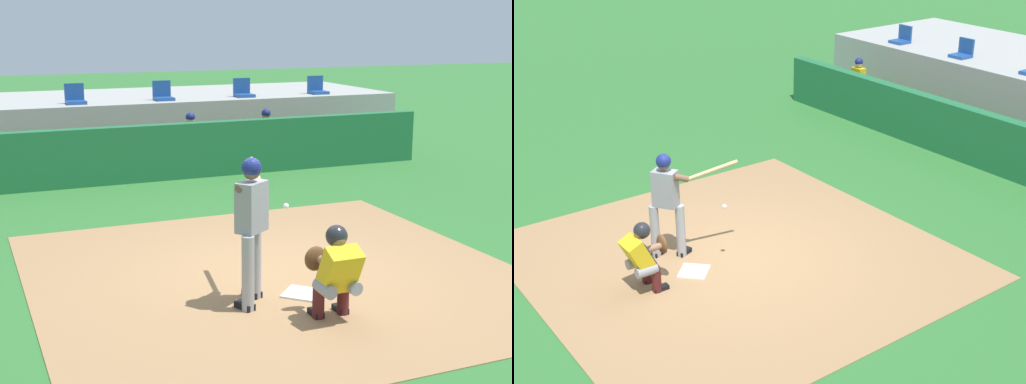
{
  "view_description": "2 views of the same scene",
  "coord_description": "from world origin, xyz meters",
  "views": [
    {
      "loc": [
        -3.84,
        -8.52,
        3.34
      ],
      "look_at": [
        0.0,
        0.7,
        1.0
      ],
      "focal_mm": 51.41,
      "sensor_mm": 36.0,
      "label": 1
    },
    {
      "loc": [
        8.63,
        -5.72,
        5.77
      ],
      "look_at": [
        0.0,
        0.7,
        1.0
      ],
      "focal_mm": 50.4,
      "sensor_mm": 36.0,
      "label": 2
    }
  ],
  "objects": [
    {
      "name": "dugout_bench",
      "position": [
        0.0,
        7.5,
        0.23
      ],
      "size": [
        11.8,
        0.44,
        0.45
      ],
      "primitive_type": "cube",
      "color": "olive",
      "rests_on": "ground"
    },
    {
      "name": "stadium_seat_1",
      "position": [
        -3.25,
        9.38,
        1.53
      ],
      "size": [
        0.46,
        0.46,
        0.48
      ],
      "color": "#1E478C",
      "rests_on": "stands_platform"
    },
    {
      "name": "dugout_player_0",
      "position": [
        -5.12,
        7.34,
        0.67
      ],
      "size": [
        0.49,
        0.7,
        1.3
      ],
      "color": "#939399",
      "rests_on": "ground"
    },
    {
      "name": "home_plate",
      "position": [
        0.0,
        -0.8,
        0.02
      ],
      "size": [
        0.62,
        0.62,
        0.02
      ],
      "primitive_type": "cube",
      "rotation": [
        0.0,
        0.0,
        0.79
      ],
      "color": "white",
      "rests_on": "dirt_infield"
    },
    {
      "name": "stadium_seat_0",
      "position": [
        -5.42,
        9.38,
        1.53
      ],
      "size": [
        0.46,
        0.46,
        0.48
      ],
      "color": "#1E478C",
      "rests_on": "stands_platform"
    },
    {
      "name": "ground_plane",
      "position": [
        0.0,
        0.0,
        0.0
      ],
      "size": [
        80.0,
        80.0,
        0.0
      ],
      "primitive_type": "plane",
      "color": "#2D6B2D"
    },
    {
      "name": "catcher_crouched",
      "position": [
        -0.01,
        -1.63,
        0.61
      ],
      "size": [
        0.48,
        1.78,
        1.13
      ],
      "color": "gray",
      "rests_on": "ground"
    },
    {
      "name": "dugout_wall",
      "position": [
        0.0,
        6.5,
        0.6
      ],
      "size": [
        13.0,
        0.3,
        1.2
      ],
      "primitive_type": "cube",
      "color": "#1E6638",
      "rests_on": "ground"
    },
    {
      "name": "batter_at_plate",
      "position": [
        -0.69,
        -0.82,
        1.04
      ],
      "size": [
        0.72,
        1.36,
        1.8
      ],
      "color": "#99999E",
      "rests_on": "ground"
    },
    {
      "name": "dirt_infield",
      "position": [
        0.0,
        0.0,
        0.01
      ],
      "size": [
        6.4,
        6.4,
        0.01
      ],
      "primitive_type": "cube",
      "color": "#9E754C",
      "rests_on": "ground"
    }
  ]
}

